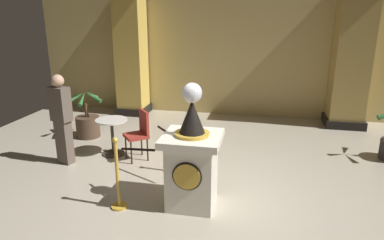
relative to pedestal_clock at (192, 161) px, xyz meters
name	(u,v)px	position (x,y,z in m)	size (l,w,h in m)	color
ground_plane	(206,196)	(0.17, 0.29, -0.69)	(11.07, 11.07, 0.00)	#B2A893
back_wall	(236,52)	(0.17, 4.99, 1.03)	(11.07, 0.16, 3.44)	tan
pedestal_clock	(192,161)	(0.00, 0.00, 0.00)	(0.82, 0.82, 1.82)	silver
stanchion_near	(190,154)	(-0.24, 0.99, -0.32)	(0.24, 0.24, 1.06)	gold
stanchion_far	(118,183)	(-1.01, -0.30, -0.31)	(0.24, 0.24, 1.08)	gold
velvet_rope	(157,143)	(-0.63, 0.35, 0.09)	(1.06, 1.07, 0.22)	black
column_left	(131,54)	(-2.61, 4.51, 0.94)	(0.85, 0.85, 3.30)	black
column_right	(351,60)	(2.95, 4.51, 0.94)	(0.96, 0.96, 3.30)	black
potted_palm_left	(88,123)	(-2.91, 2.40, -0.36)	(0.77, 0.76, 1.09)	#4C3828
bystander_guest	(62,117)	(-2.62, 0.98, 0.20)	(0.41, 0.32, 1.67)	brown
cafe_table	(112,132)	(-1.92, 1.55, -0.23)	(0.62, 0.62, 0.73)	#332D28
cafe_chair_red	(140,131)	(-1.31, 1.45, -0.12)	(0.56, 0.56, 0.96)	black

